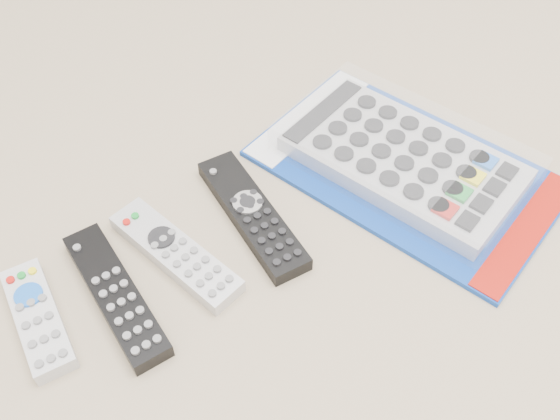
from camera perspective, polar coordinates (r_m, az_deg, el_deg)
remote_small_grey at (r=0.71m, az=-21.27°, el=-9.21°), size 0.07×0.15×0.02m
remote_slim_black at (r=0.70m, az=-14.77°, el=-7.49°), size 0.06×0.19×0.02m
remote_silver_dvd at (r=0.72m, az=-9.51°, el=-3.93°), size 0.07×0.18×0.02m
remote_large_black at (r=0.74m, az=-2.54°, el=-0.38°), size 0.08×0.20×0.02m
jumbo_remote_packaged at (r=0.80m, az=11.29°, el=4.71°), size 0.29×0.41×0.05m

